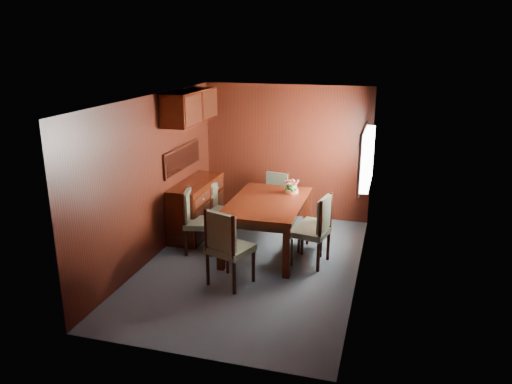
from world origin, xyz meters
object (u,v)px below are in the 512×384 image
(dining_table, at_px, (267,208))
(chair_left_near, at_px, (195,217))
(chair_right_near, at_px, (316,226))
(flower_centerpiece, at_px, (291,186))
(chair_head, at_px, (226,244))
(sideboard, at_px, (197,207))

(dining_table, xyz_separation_m, chair_left_near, (-1.06, -0.29, -0.16))
(chair_left_near, distance_m, chair_right_near, 1.85)
(flower_centerpiece, bearing_deg, chair_head, -105.88)
(chair_left_near, xyz_separation_m, chair_head, (0.83, -0.95, 0.05))
(dining_table, relative_size, chair_right_near, 1.67)
(chair_head, relative_size, flower_centerpiece, 4.42)
(chair_right_near, bearing_deg, chair_head, 144.88)
(dining_table, bearing_deg, sideboard, 161.69)
(chair_right_near, height_order, flower_centerpiece, flower_centerpiece)
(dining_table, distance_m, flower_centerpiece, 0.60)
(dining_table, distance_m, chair_head, 1.27)
(chair_left_near, bearing_deg, dining_table, 92.25)
(sideboard, relative_size, flower_centerpiece, 5.74)
(chair_left_near, bearing_deg, chair_head, 28.26)
(sideboard, xyz_separation_m, chair_right_near, (2.12, -0.69, 0.13))
(dining_table, relative_size, flower_centerpiece, 7.20)
(chair_right_near, distance_m, chair_head, 1.41)
(chair_right_near, height_order, chair_head, chair_head)
(chair_left_near, bearing_deg, sideboard, -172.61)
(chair_head, distance_m, flower_centerpiece, 1.83)
(chair_left_near, xyz_separation_m, chair_right_near, (1.85, 0.03, 0.04))
(chair_right_near, relative_size, chair_head, 0.98)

